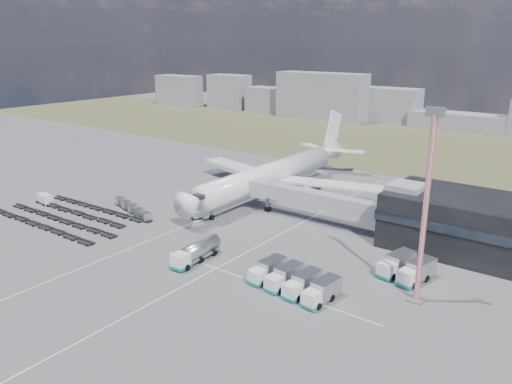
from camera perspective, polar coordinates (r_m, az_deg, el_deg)
The scene contains 16 objects.
ground at distance 98.72m, azimuth -8.54°, elevation -4.61°, with size 420.00×420.00×0.00m, color #565659.
grass_strip at distance 189.61m, azimuth 15.69°, elevation 5.38°, with size 420.00×90.00×0.01m, color brown.
lane_markings at distance 94.59m, azimuth -3.03°, elevation -5.42°, with size 47.12×110.00×0.01m.
terminal at distance 95.02m, azimuth 23.63°, elevation -3.39°, with size 30.40×16.40×11.00m.
jet_bridge at distance 102.96m, azimuth 5.76°, elevation -0.61°, with size 30.30×3.80×7.05m.
airliner at distance 120.80m, azimuth 2.24°, elevation 2.22°, with size 51.59×64.53×17.62m.
skyline at distance 227.84m, azimuth 17.56°, elevation 9.24°, with size 310.02×24.72×24.39m.
fuel_tanker at distance 85.51m, azimuth -6.87°, elevation -6.81°, with size 3.15×10.52×3.36m.
pushback_tug at distance 106.40m, azimuth -7.05°, elevation -2.48°, with size 3.65×2.05×1.60m, color white.
utility_van at distance 124.12m, azimuth -23.00°, elevation -0.73°, with size 4.31×1.95×2.30m, color white.
catering_truck at distance 122.57m, azimuth 5.59°, elevation 0.51°, with size 2.73×6.26×2.84m.
service_trucks_near at distance 75.98m, azimuth 4.29°, elevation -10.04°, with size 13.41×8.32×2.83m.
service_trucks_far at distance 82.88m, azimuth 16.80°, elevation -8.29°, with size 7.76×8.69×3.02m.
uld_row at distance 111.43m, azimuth -13.94°, elevation -1.84°, with size 15.64×5.76×1.73m.
baggage_dollies at distance 112.91m, azimuth -20.75°, elevation -2.56°, with size 34.79×16.13×0.78m.
floodlight_mast at distance 71.64m, azimuth 18.78°, elevation -1.90°, with size 2.65×2.14×27.78m.
Camera 1 is at (65.90, -64.12, 35.93)m, focal length 35.00 mm.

